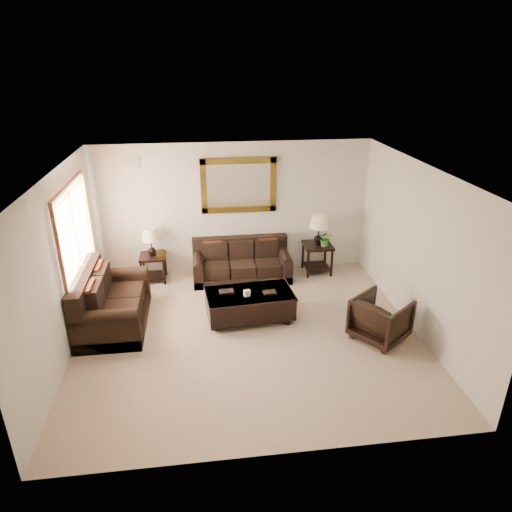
{
  "coord_description": "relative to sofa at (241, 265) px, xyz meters",
  "views": [
    {
      "loc": [
        -0.7,
        -6.31,
        4.19
      ],
      "look_at": [
        0.2,
        0.6,
        1.13
      ],
      "focal_mm": 32.0,
      "sensor_mm": 36.0,
      "label": 1
    }
  ],
  "objects": [
    {
      "name": "mirror",
      "position": [
        0.0,
        0.36,
        1.56
      ],
      "size": [
        1.5,
        0.06,
        1.1
      ],
      "color": "#47320E",
      "rests_on": "room"
    },
    {
      "name": "potted_plant",
      "position": [
        1.72,
        -0.04,
        0.47
      ],
      "size": [
        0.39,
        0.41,
        0.25
      ],
      "primitive_type": "imported",
      "rotation": [
        0.0,
        0.0,
        -0.37
      ],
      "color": "#2B591E",
      "rests_on": "end_table_right"
    },
    {
      "name": "coffee_table",
      "position": [
        -0.02,
        -1.62,
        0.02
      ],
      "size": [
        1.54,
        0.92,
        0.63
      ],
      "rotation": [
        0.0,
        0.0,
        0.08
      ],
      "color": "black",
      "rests_on": "room"
    },
    {
      "name": "sofa",
      "position": [
        0.0,
        0.0,
        0.0
      ],
      "size": [
        1.96,
        0.85,
        0.8
      ],
      "color": "black",
      "rests_on": "room"
    },
    {
      "name": "end_table_left",
      "position": [
        -1.77,
        0.09,
        0.44
      ],
      "size": [
        0.51,
        0.51,
        1.12
      ],
      "color": "black",
      "rests_on": "room"
    },
    {
      "name": "air_vent",
      "position": [
        -2.0,
        0.37,
        2.06
      ],
      "size": [
        0.25,
        0.02,
        0.18
      ],
      "primitive_type": "cube",
      "color": "#999999",
      "rests_on": "room"
    },
    {
      "name": "window",
      "position": [
        -2.8,
        -1.21,
        1.26
      ],
      "size": [
        0.07,
        1.96,
        1.66
      ],
      "color": "white",
      "rests_on": "room"
    },
    {
      "name": "room",
      "position": [
        -0.1,
        -2.11,
        1.06
      ],
      "size": [
        5.51,
        5.01,
        2.71
      ],
      "color": "tan",
      "rests_on": "ground"
    },
    {
      "name": "end_table_right",
      "position": [
        1.6,
        0.06,
        0.54
      ],
      "size": [
        0.58,
        0.58,
        1.27
      ],
      "color": "black",
      "rests_on": "room"
    },
    {
      "name": "loveseat",
      "position": [
        -2.37,
        -1.5,
        0.07
      ],
      "size": [
        1.04,
        1.75,
        0.99
      ],
      "rotation": [
        0.0,
        0.0,
        1.57
      ],
      "color": "black",
      "rests_on": "room"
    },
    {
      "name": "armchair",
      "position": [
        1.98,
        -2.49,
        0.1
      ],
      "size": [
        1.04,
        1.05,
        0.79
      ],
      "primitive_type": "imported",
      "rotation": [
        0.0,
        0.0,
        2.21
      ],
      "color": "black",
      "rests_on": "floor"
    }
  ]
}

